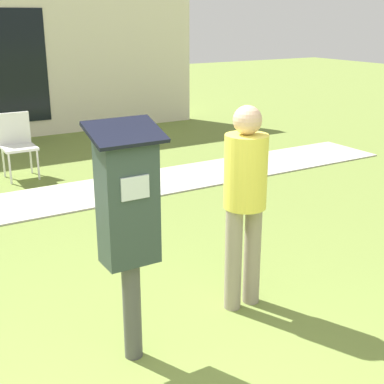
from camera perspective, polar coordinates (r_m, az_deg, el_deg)
name	(u,v)px	position (r m, az deg, el deg)	size (l,w,h in m)	color
parking_meter	(128,214)	(3.31, -6.82, -2.38)	(0.44, 0.31, 1.59)	#4C4C4C
person_standing	(245,193)	(3.97, 5.68, -0.12)	(0.32, 0.32, 1.58)	gray
outdoor_chair_middle	(17,140)	(7.83, -18.19, 5.27)	(0.44, 0.44, 0.90)	white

